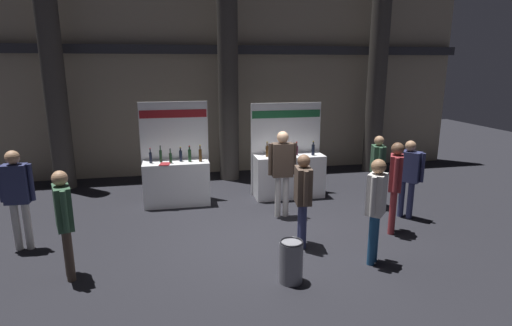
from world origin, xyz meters
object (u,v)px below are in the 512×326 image
at_px(visitor_4, 64,215).
at_px(visitor_9, 303,192).
at_px(exhibitor_booth_1, 289,172).
at_px(visitor_3, 377,165).
at_px(visitor_0, 395,180).
at_px(exhibitor_booth_0, 176,178).
at_px(visitor_1, 282,165).
at_px(visitor_8, 376,203).
at_px(visitor_5, 17,191).
at_px(visitor_2, 408,171).
at_px(trash_bin, 291,261).

distance_m(visitor_4, visitor_9, 3.80).
xyz_separation_m(exhibitor_booth_1, visitor_3, (1.74, -1.11, 0.36)).
relative_size(exhibitor_booth_1, visitor_0, 1.28).
distance_m(exhibitor_booth_0, visitor_1, 2.57).
height_order(visitor_0, visitor_8, visitor_0).
bearing_deg(visitor_4, visitor_5, -158.27).
distance_m(exhibitor_booth_0, visitor_9, 3.52).
relative_size(exhibitor_booth_1, visitor_1, 1.23).
bearing_deg(exhibitor_booth_0, visitor_9, -52.55).
bearing_deg(visitor_4, visitor_1, 97.91).
height_order(visitor_2, visitor_9, visitor_9).
bearing_deg(exhibitor_booth_1, visitor_1, -112.03).
distance_m(exhibitor_booth_1, visitor_2, 2.79).
height_order(exhibitor_booth_1, visitor_1, exhibitor_booth_1).
bearing_deg(visitor_1, visitor_5, -169.02).
distance_m(trash_bin, visitor_8, 1.66).
distance_m(visitor_3, visitor_5, 7.14).
distance_m(visitor_5, visitor_8, 5.98).
xyz_separation_m(visitor_4, visitor_8, (4.72, -0.48, 0.02)).
bearing_deg(visitor_9, visitor_4, 103.05).
bearing_deg(exhibitor_booth_0, visitor_5, -144.47).
height_order(visitor_2, visitor_4, visitor_4).
bearing_deg(visitor_5, visitor_3, -172.32).
bearing_deg(visitor_0, exhibitor_booth_0, -92.33).
height_order(visitor_1, visitor_9, visitor_1).
distance_m(trash_bin, visitor_2, 3.79).
xyz_separation_m(visitor_8, visitor_9, (-0.93, 0.84, -0.03)).
xyz_separation_m(trash_bin, visitor_2, (3.11, 2.04, 0.68)).
distance_m(visitor_5, visitor_9, 4.88).
xyz_separation_m(visitor_0, visitor_1, (-1.85, 1.26, 0.07)).
height_order(exhibitor_booth_0, visitor_8, exhibitor_booth_0).
bearing_deg(visitor_8, visitor_5, 117.00).
bearing_deg(visitor_0, visitor_2, 164.04).
bearing_deg(visitor_8, visitor_3, 15.12).
height_order(trash_bin, visitor_4, visitor_4).
height_order(visitor_3, visitor_8, visitor_8).
relative_size(exhibitor_booth_0, visitor_0, 1.32).
bearing_deg(trash_bin, visitor_5, 154.73).
bearing_deg(visitor_0, visitor_5, -65.36).
height_order(visitor_5, visitor_9, visitor_5).
relative_size(exhibitor_booth_0, exhibitor_booth_1, 1.03).
height_order(exhibitor_booth_0, visitor_0, exhibitor_booth_0).
bearing_deg(visitor_0, visitor_1, -94.18).
bearing_deg(visitor_0, visitor_4, -53.97).
bearing_deg(visitor_9, visitor_1, 6.22).
bearing_deg(visitor_2, visitor_1, -141.07).
height_order(visitor_3, visitor_4, visitor_4).
xyz_separation_m(visitor_2, visitor_9, (-2.57, -0.90, 0.00)).
relative_size(visitor_1, visitor_4, 1.09).
bearing_deg(visitor_2, visitor_0, -83.96).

